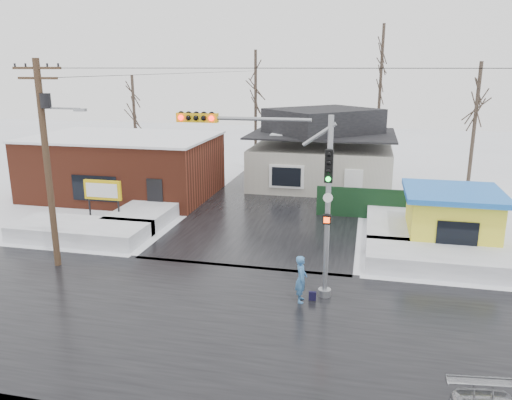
% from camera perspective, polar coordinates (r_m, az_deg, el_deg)
% --- Properties ---
extents(ground, '(120.00, 120.00, 0.00)m').
position_cam_1_polar(ground, '(18.07, -6.21, -13.70)').
color(ground, white).
rests_on(ground, ground).
extents(road_ns, '(10.00, 120.00, 0.02)m').
position_cam_1_polar(road_ns, '(18.07, -6.21, -13.67)').
color(road_ns, black).
rests_on(road_ns, ground).
extents(road_ew, '(120.00, 10.00, 0.02)m').
position_cam_1_polar(road_ew, '(18.07, -6.21, -13.67)').
color(road_ew, black).
rests_on(road_ew, ground).
extents(snowbank_nw, '(7.00, 3.00, 0.80)m').
position_cam_1_polar(snowbank_nw, '(27.48, -19.42, -3.37)').
color(snowbank_nw, white).
rests_on(snowbank_nw, ground).
extents(snowbank_ne, '(7.00, 3.00, 0.80)m').
position_cam_1_polar(snowbank_ne, '(23.72, 20.95, -6.40)').
color(snowbank_ne, white).
rests_on(snowbank_ne, ground).
extents(snowbank_nside_w, '(3.00, 8.00, 0.80)m').
position_cam_1_polar(snowbank_nside_w, '(30.76, -11.37, -0.88)').
color(snowbank_nside_w, white).
rests_on(snowbank_nside_w, ground).
extents(snowbank_nside_e, '(3.00, 8.00, 0.80)m').
position_cam_1_polar(snowbank_nside_e, '(28.23, 15.61, -2.58)').
color(snowbank_nside_e, white).
rests_on(snowbank_nside_e, ground).
extents(traffic_signal, '(6.05, 0.68, 7.00)m').
position_cam_1_polar(traffic_signal, '(18.60, 3.49, 2.20)').
color(traffic_signal, gray).
rests_on(traffic_signal, ground).
extents(utility_pole, '(3.15, 0.44, 9.00)m').
position_cam_1_polar(utility_pole, '(23.00, -22.74, 4.98)').
color(utility_pole, '#382619').
rests_on(utility_pole, ground).
extents(brick_building, '(12.20, 8.20, 4.12)m').
position_cam_1_polar(brick_building, '(35.60, -14.81, 3.84)').
color(brick_building, maroon).
rests_on(brick_building, ground).
extents(marquee_sign, '(2.20, 0.21, 2.55)m').
position_cam_1_polar(marquee_sign, '(29.12, -17.12, 0.95)').
color(marquee_sign, black).
rests_on(marquee_sign, ground).
extents(house, '(10.40, 8.40, 5.76)m').
position_cam_1_polar(house, '(37.58, 7.58, 5.61)').
color(house, '#B3AFA1').
rests_on(house, ground).
extents(kiosk, '(4.60, 4.60, 2.88)m').
position_cam_1_polar(kiosk, '(26.28, 21.39, -1.95)').
color(kiosk, yellow).
rests_on(kiosk, ground).
extents(fence, '(8.00, 0.12, 1.80)m').
position_cam_1_polar(fence, '(29.98, 14.57, -0.49)').
color(fence, black).
rests_on(fence, ground).
extents(tree_far_left, '(3.00, 3.00, 10.00)m').
position_cam_1_polar(tree_far_left, '(42.00, -0.05, 14.03)').
color(tree_far_left, '#332821').
rests_on(tree_far_left, ground).
extents(tree_far_mid, '(3.00, 3.00, 12.00)m').
position_cam_1_polar(tree_far_mid, '(42.96, 14.22, 15.73)').
color(tree_far_mid, '#332821').
rests_on(tree_far_mid, ground).
extents(tree_far_right, '(3.00, 3.00, 9.00)m').
position_cam_1_polar(tree_far_right, '(35.60, 24.07, 11.31)').
color(tree_far_right, '#332821').
rests_on(tree_far_right, ground).
extents(tree_far_west, '(3.00, 3.00, 8.00)m').
position_cam_1_polar(tree_far_west, '(43.54, -13.87, 11.54)').
color(tree_far_west, '#332821').
rests_on(tree_far_west, ground).
extents(pedestrian, '(0.50, 0.71, 1.83)m').
position_cam_1_polar(pedestrian, '(19.06, 5.18, -9.01)').
color(pedestrian, teal).
rests_on(pedestrian, ground).
extents(shopping_bag, '(0.29, 0.14, 0.35)m').
position_cam_1_polar(shopping_bag, '(19.49, 6.46, -10.89)').
color(shopping_bag, black).
rests_on(shopping_bag, ground).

